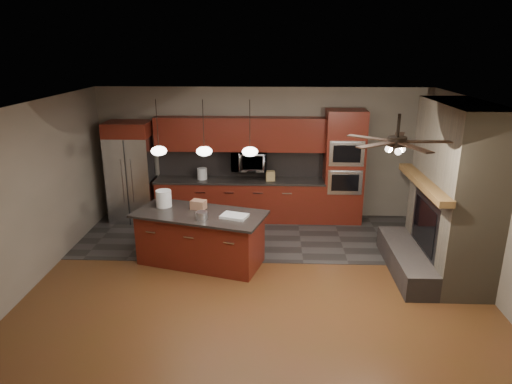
{
  "coord_description": "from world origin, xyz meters",
  "views": [
    {
      "loc": [
        0.23,
        -6.57,
        3.61
      ],
      "look_at": [
        -0.05,
        0.6,
        1.3
      ],
      "focal_mm": 32.0,
      "sensor_mm": 36.0,
      "label": 1
    }
  ],
  "objects_px": {
    "counter_bucket": "(202,174)",
    "microwave": "(249,161)",
    "refrigerator": "(132,172)",
    "kitchen_island": "(200,238)",
    "counter_box": "(270,176)",
    "paint_tray": "(234,216)",
    "oven_tower": "(344,167)",
    "white_bucket": "(164,198)",
    "paint_can": "(202,215)",
    "cardboard_box": "(199,205)"
  },
  "relations": [
    {
      "from": "counter_bucket",
      "to": "microwave",
      "type": "bearing_deg",
      "value": 2.87
    },
    {
      "from": "refrigerator",
      "to": "kitchen_island",
      "type": "bearing_deg",
      "value": -48.99
    },
    {
      "from": "counter_box",
      "to": "paint_tray",
      "type": "bearing_deg",
      "value": -112.34
    },
    {
      "from": "counter_bucket",
      "to": "oven_tower",
      "type": "bearing_deg",
      "value": -0.14
    },
    {
      "from": "white_bucket",
      "to": "paint_can",
      "type": "relative_size",
      "value": 1.55
    },
    {
      "from": "kitchen_island",
      "to": "counter_bucket",
      "type": "bearing_deg",
      "value": 113.37
    },
    {
      "from": "refrigerator",
      "to": "kitchen_island",
      "type": "height_order",
      "value": "refrigerator"
    },
    {
      "from": "refrigerator",
      "to": "paint_tray",
      "type": "bearing_deg",
      "value": -42.99
    },
    {
      "from": "oven_tower",
      "to": "counter_box",
      "type": "relative_size",
      "value": 11.64
    },
    {
      "from": "oven_tower",
      "to": "counter_box",
      "type": "xyz_separation_m",
      "value": [
        -1.53,
        -0.04,
        -0.19
      ]
    },
    {
      "from": "oven_tower",
      "to": "refrigerator",
      "type": "xyz_separation_m",
      "value": [
        -4.46,
        -0.07,
        -0.13
      ]
    },
    {
      "from": "counter_bucket",
      "to": "counter_box",
      "type": "distance_m",
      "value": 1.45
    },
    {
      "from": "oven_tower",
      "to": "paint_tray",
      "type": "height_order",
      "value": "oven_tower"
    },
    {
      "from": "kitchen_island",
      "to": "cardboard_box",
      "type": "height_order",
      "value": "cardboard_box"
    },
    {
      "from": "counter_bucket",
      "to": "counter_box",
      "type": "bearing_deg",
      "value": -1.98
    },
    {
      "from": "kitchen_island",
      "to": "paint_tray",
      "type": "height_order",
      "value": "paint_tray"
    },
    {
      "from": "cardboard_box",
      "to": "counter_bucket",
      "type": "bearing_deg",
      "value": 113.5
    },
    {
      "from": "oven_tower",
      "to": "paint_tray",
      "type": "relative_size",
      "value": 5.65
    },
    {
      "from": "kitchen_island",
      "to": "paint_tray",
      "type": "relative_size",
      "value": 5.66
    },
    {
      "from": "paint_tray",
      "to": "white_bucket",
      "type": "bearing_deg",
      "value": 177.32
    },
    {
      "from": "microwave",
      "to": "counter_bucket",
      "type": "height_order",
      "value": "microwave"
    },
    {
      "from": "counter_box",
      "to": "microwave",
      "type": "bearing_deg",
      "value": 159.38
    },
    {
      "from": "oven_tower",
      "to": "counter_box",
      "type": "height_order",
      "value": "oven_tower"
    },
    {
      "from": "paint_can",
      "to": "counter_box",
      "type": "bearing_deg",
      "value": 64.92
    },
    {
      "from": "counter_bucket",
      "to": "counter_box",
      "type": "relative_size",
      "value": 1.16
    },
    {
      "from": "kitchen_island",
      "to": "paint_tray",
      "type": "xyz_separation_m",
      "value": [
        0.61,
        -0.18,
        0.48
      ]
    },
    {
      "from": "refrigerator",
      "to": "paint_tray",
      "type": "distance_m",
      "value": 3.23
    },
    {
      "from": "microwave",
      "to": "oven_tower",
      "type": "bearing_deg",
      "value": -1.66
    },
    {
      "from": "cardboard_box",
      "to": "refrigerator",
      "type": "bearing_deg",
      "value": 149.95
    },
    {
      "from": "paint_tray",
      "to": "microwave",
      "type": "bearing_deg",
      "value": 105.16
    },
    {
      "from": "microwave",
      "to": "counter_bucket",
      "type": "relative_size",
      "value": 3.08
    },
    {
      "from": "refrigerator",
      "to": "kitchen_island",
      "type": "distance_m",
      "value": 2.74
    },
    {
      "from": "refrigerator",
      "to": "white_bucket",
      "type": "bearing_deg",
      "value": -57.66
    },
    {
      "from": "paint_tray",
      "to": "counter_bucket",
      "type": "bearing_deg",
      "value": 129.11
    },
    {
      "from": "oven_tower",
      "to": "counter_bucket",
      "type": "relative_size",
      "value": 10.03
    },
    {
      "from": "counter_bucket",
      "to": "paint_can",
      "type": "bearing_deg",
      "value": -81.59
    },
    {
      "from": "paint_can",
      "to": "counter_box",
      "type": "height_order",
      "value": "counter_box"
    },
    {
      "from": "paint_can",
      "to": "refrigerator",
      "type": "bearing_deg",
      "value": 128.63
    },
    {
      "from": "kitchen_island",
      "to": "paint_can",
      "type": "height_order",
      "value": "paint_can"
    },
    {
      "from": "microwave",
      "to": "counter_bucket",
      "type": "xyz_separation_m",
      "value": [
        -1.0,
        -0.05,
        -0.28
      ]
    },
    {
      "from": "counter_bucket",
      "to": "counter_box",
      "type": "xyz_separation_m",
      "value": [
        1.44,
        -0.05,
        -0.02
      ]
    },
    {
      "from": "microwave",
      "to": "refrigerator",
      "type": "xyz_separation_m",
      "value": [
        -2.49,
        -0.13,
        -0.24
      ]
    },
    {
      "from": "paint_tray",
      "to": "counter_bucket",
      "type": "height_order",
      "value": "counter_bucket"
    },
    {
      "from": "microwave",
      "to": "refrigerator",
      "type": "bearing_deg",
      "value": -176.98
    },
    {
      "from": "paint_can",
      "to": "kitchen_island",
      "type": "bearing_deg",
      "value": 106.33
    },
    {
      "from": "paint_tray",
      "to": "refrigerator",
      "type": "bearing_deg",
      "value": 155.15
    },
    {
      "from": "paint_can",
      "to": "cardboard_box",
      "type": "xyz_separation_m",
      "value": [
        -0.13,
        0.48,
        0.02
      ]
    },
    {
      "from": "kitchen_island",
      "to": "refrigerator",
      "type": "bearing_deg",
      "value": 147.07
    },
    {
      "from": "microwave",
      "to": "paint_tray",
      "type": "bearing_deg",
      "value": -92.98
    },
    {
      "from": "kitchen_island",
      "to": "paint_can",
      "type": "distance_m",
      "value": 0.6
    }
  ]
}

